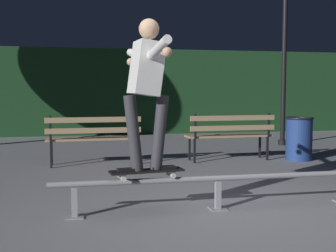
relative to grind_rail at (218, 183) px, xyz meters
The scene contains 9 objects.
ground_plane 0.39m from the grind_rail, 90.00° to the right, with size 90.00×90.00×0.00m, color gray.
hedge_backdrop 8.83m from the grind_rail, 90.00° to the left, with size 24.00×1.20×2.51m, color #193D1E.
grind_rail is the anchor object (origin of this frame).
skateboard 0.80m from the grind_rail, behind, with size 0.80×0.30×0.09m.
skateboarder 1.34m from the grind_rail, behind, with size 0.63×1.40×1.56m.
park_bench_leftmost 3.30m from the grind_rail, 112.04° to the left, with size 1.61×0.46×0.88m.
park_bench_left_center 3.30m from the grind_rail, 67.97° to the left, with size 1.61×0.46×0.88m.
lamp_post_right 6.39m from the grind_rail, 57.11° to the left, with size 0.32×0.32×3.90m.
trash_can 3.86m from the grind_rail, 49.05° to the left, with size 0.52×0.52×0.80m.
Camera 1 is at (-1.45, -4.11, 1.28)m, focal length 45.96 mm.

